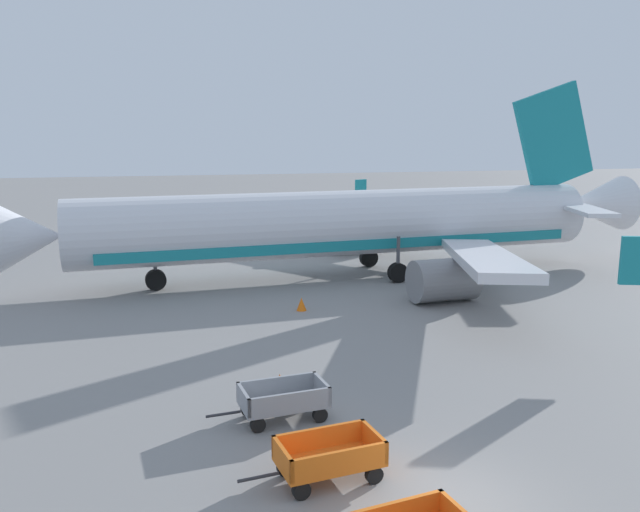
% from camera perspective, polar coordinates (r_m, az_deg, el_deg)
% --- Properties ---
extents(ground_plane, '(220.00, 220.00, 0.00)m').
position_cam_1_polar(ground_plane, '(16.25, 11.32, -20.44)').
color(ground_plane, gray).
extents(airplane, '(37.67, 30.26, 11.34)m').
position_cam_1_polar(airplane, '(37.53, 3.49, 2.83)').
color(airplane, silver).
rests_on(airplane, ground).
extents(baggage_cart_second_in_row, '(3.62, 1.78, 1.07)m').
position_cam_1_polar(baggage_cart_second_in_row, '(16.55, 0.78, -17.17)').
color(baggage_cart_second_in_row, orange).
rests_on(baggage_cart_second_in_row, ground).
extents(baggage_cart_third_in_row, '(3.62, 1.72, 1.07)m').
position_cam_1_polar(baggage_cart_third_in_row, '(19.62, -3.25, -12.46)').
color(baggage_cart_third_in_row, gray).
rests_on(baggage_cart_third_in_row, ground).
extents(traffic_cone_near_plane, '(0.45, 0.45, 0.59)m').
position_cam_1_polar(traffic_cone_near_plane, '(21.67, -3.54, -11.00)').
color(traffic_cone_near_plane, orange).
rests_on(traffic_cone_near_plane, ground).
extents(traffic_cone_mid_apron, '(0.47, 0.47, 0.62)m').
position_cam_1_polar(traffic_cone_mid_apron, '(30.77, -1.63, -4.23)').
color(traffic_cone_mid_apron, orange).
rests_on(traffic_cone_mid_apron, ground).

